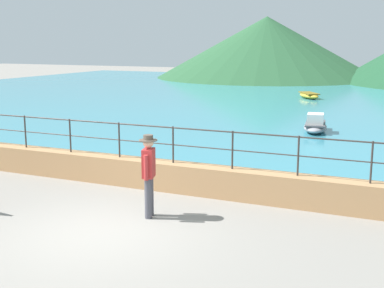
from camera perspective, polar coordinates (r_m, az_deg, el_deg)
ground_plane at (r=10.23m, az=-10.11°, el=-9.64°), size 120.00×120.00×0.00m
promenade_wall at (r=12.76m, az=-2.08°, el=-3.60°), size 20.00×0.56×0.70m
railing at (r=12.54m, az=-2.11°, el=0.66°), size 18.44×0.04×0.90m
lake_water at (r=34.33m, az=14.89°, el=4.85°), size 64.00×44.32×0.06m
hill_secondary at (r=53.64m, az=8.21°, el=10.51°), size 22.40×22.40×6.13m
person_walking at (r=10.71m, az=-4.80°, el=-3.06°), size 0.38×0.55×1.75m
boat_0 at (r=21.33m, az=13.46°, el=2.04°), size 1.25×2.41×0.76m
boat_1 at (r=34.05m, az=12.79°, el=5.28°), size 2.00×2.42×0.36m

